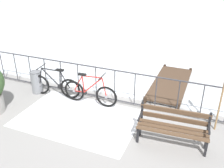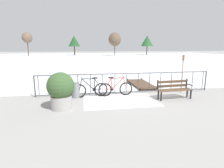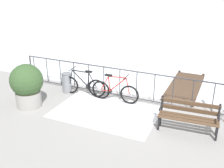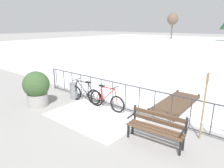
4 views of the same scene
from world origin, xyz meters
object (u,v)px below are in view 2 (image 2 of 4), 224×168
Objects in this scene: trash_bin at (76,90)px; oar_upright at (182,71)px; park_bench at (174,88)px; bicycle_second at (90,89)px; planter_with_shrub at (61,90)px; bicycle_near_railing at (116,89)px.

oar_upright is (5.45, 0.07, 0.76)m from trash_bin.
park_bench is at bearing -11.07° from trash_bin.
bicycle_second is 2.33× the size of trash_bin.
bicycle_second is 1.18× the size of planter_with_shrub.
bicycle_near_railing reaches higher than park_bench.
bicycle_near_railing is at bearing -179.12° from oar_upright.
bicycle_near_railing is 1.00× the size of bicycle_second.
bicycle_second is (-1.23, 0.00, 0.00)m from bicycle_near_railing.
bicycle_near_railing is 1.92m from trash_bin.
trash_bin is 0.37× the size of oar_upright.
oar_upright reaches higher than bicycle_second.
planter_with_shrub is at bearing -148.38° from bicycle_near_railing.
planter_with_shrub reaches higher than bicycle_near_railing.
bicycle_second is at bearing 51.29° from planter_with_shrub.
park_bench is at bearing -19.10° from bicycle_near_railing.
bicycle_near_railing is at bearing 0.50° from trash_bin.
trash_bin is (0.51, 1.48, -0.39)m from planter_with_shrub.
trash_bin is (-1.92, -0.02, 0.00)m from bicycle_near_railing.
oar_upright is (5.96, 1.55, 0.37)m from planter_with_shrub.
bicycle_second is 4.82m from oar_upright.
oar_upright reaches higher than planter_with_shrub.
bicycle_second is at bearing -179.35° from oar_upright.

